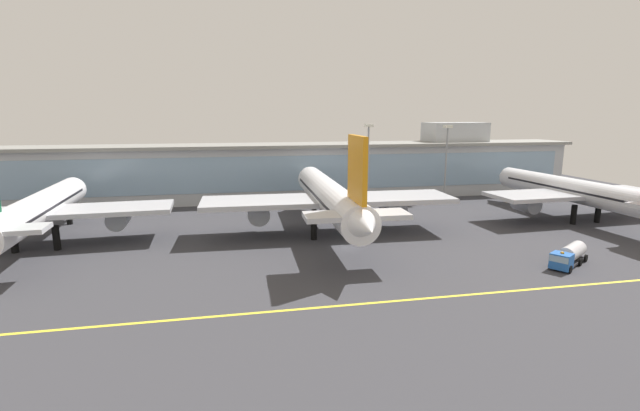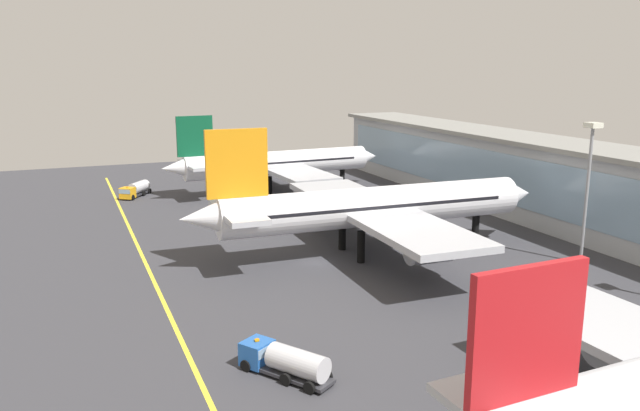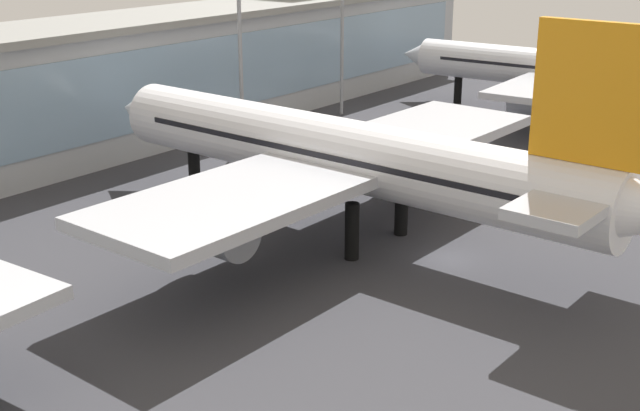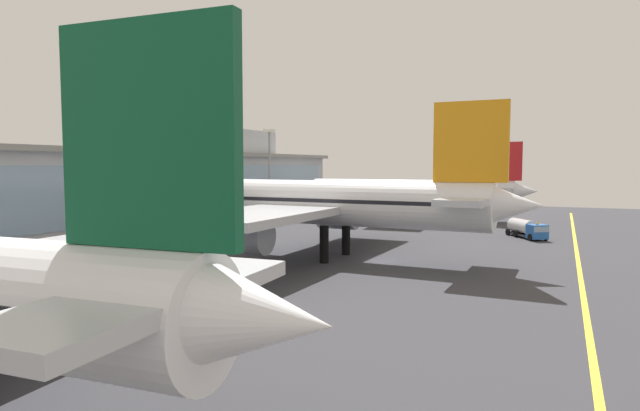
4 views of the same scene
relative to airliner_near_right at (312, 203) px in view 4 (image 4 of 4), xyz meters
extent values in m
plane|color=#38383D|center=(1.01, -9.15, -6.88)|extent=(204.32, 204.32, 0.00)
cube|color=yellow|center=(1.01, -31.15, -6.88)|extent=(163.46, 0.50, 0.01)
cube|color=#ADB2B7|center=(1.01, 37.14, -0.15)|extent=(145.95, 12.00, 13.47)
cube|color=#84A3BC|center=(1.01, 31.09, 0.53)|extent=(140.11, 0.20, 8.62)
cube|color=gray|center=(1.01, 37.14, 6.99)|extent=(148.95, 14.00, 0.80)
cube|color=#ADB2B7|center=(44.79, 39.14, 9.59)|extent=(16.00, 10.00, 6.00)
cone|color=white|center=(-47.58, -19.87, -0.18)|extent=(4.57, 5.77, 4.30)
cylinder|color=#999EA8|center=(-37.05, 4.27, -3.19)|extent=(3.80, 5.46, 3.54)
cube|color=#0C4C2D|center=(-47.79, -15.66, 6.01)|extent=(0.97, 7.35, 8.09)
cube|color=#B7BAC1|center=(-47.79, -15.66, 0.20)|extent=(13.60, 5.13, 0.65)
cylinder|color=black|center=(-3.47, -3.14, -4.63)|extent=(1.10, 1.10, 4.50)
cylinder|color=black|center=(3.28, -3.33, -4.63)|extent=(1.10, 1.10, 4.50)
cylinder|color=black|center=(0.50, 17.74, -4.63)|extent=(1.10, 1.10, 4.50)
cylinder|color=white|center=(0.01, 0.41, 0.15)|extent=(6.92, 45.77, 5.63)
cone|color=white|center=(0.71, 24.90, 0.15)|extent=(5.49, 5.21, 5.35)
cone|color=white|center=(-0.69, -24.36, 0.57)|extent=(4.96, 6.32, 4.78)
cube|color=#84A3BC|center=(0.61, 21.39, 1.14)|extent=(4.33, 4.06, 1.69)
cube|color=black|center=(0.01, 0.41, 0.57)|extent=(6.77, 38.47, 0.45)
cube|color=#B7BAC1|center=(0.01, 0.41, -0.55)|extent=(45.92, 12.24, 0.90)
cylinder|color=#999EA8|center=(-12.71, 2.42, -2.77)|extent=(4.11, 6.04, 3.94)
cylinder|color=#999EA8|center=(12.83, 1.69, -2.77)|extent=(4.11, 6.04, 3.94)
cube|color=orange|center=(-0.56, -19.65, 7.47)|extent=(0.91, 8.23, 9.00)
cube|color=#B7BAC1|center=(-0.56, -19.65, 1.00)|extent=(14.74, 5.43, 0.72)
cylinder|color=black|center=(49.70, -2.30, -4.92)|extent=(1.10, 1.10, 3.92)
cylinder|color=black|center=(55.58, -2.03, -4.92)|extent=(1.10, 1.10, 3.92)
cylinder|color=black|center=(51.75, 17.72, -4.92)|extent=(1.10, 1.10, 3.92)
cylinder|color=silver|center=(52.48, 1.29, -0.76)|extent=(6.83, 43.45, 4.90)
cone|color=silver|center=(51.45, 24.38, -0.76)|extent=(4.85, 4.61, 4.66)
cone|color=silver|center=(53.53, -22.04, -0.39)|extent=(4.40, 5.57, 4.17)
cube|color=#84A3BC|center=(51.59, 21.18, 0.10)|extent=(3.82, 3.59, 1.47)
cube|color=black|center=(52.48, 1.29, -0.39)|extent=(6.57, 36.53, 0.39)
cube|color=#B7BAC1|center=(52.48, 1.29, -1.37)|extent=(37.28, 12.02, 0.78)
cylinder|color=#999EA8|center=(42.11, 2.39, -3.31)|extent=(3.68, 5.77, 3.43)
cylinder|color=#999EA8|center=(62.72, 3.31, -3.31)|extent=(3.68, 5.77, 3.43)
cube|color=red|center=(53.34, -17.73, 5.61)|extent=(0.94, 7.81, 7.84)
cube|color=#B7BAC1|center=(53.34, -17.73, -0.02)|extent=(11.99, 5.28, 0.63)
cylinder|color=black|center=(28.21, -26.97, -6.33)|extent=(1.09, 0.85, 1.10)
cylinder|color=black|center=(26.80, -24.79, -6.33)|extent=(1.09, 0.85, 1.10)
cylinder|color=black|center=(31.99, -24.52, -6.33)|extent=(1.09, 0.85, 1.10)
cylinder|color=black|center=(30.58, -22.34, -6.33)|extent=(1.09, 0.85, 1.10)
cylinder|color=black|center=(34.11, -23.16, -6.33)|extent=(1.09, 0.85, 1.10)
cylinder|color=black|center=(32.70, -20.97, -6.33)|extent=(1.09, 0.85, 1.10)
cube|color=#2D2D33|center=(31.14, -23.53, -6.43)|extent=(7.62, 6.07, 0.30)
cube|color=#235BB2|center=(27.73, -25.73, -5.48)|extent=(3.38, 3.45, 2.20)
cube|color=#84A3BC|center=(27.73, -25.73, -5.00)|extent=(3.40, 3.42, 0.88)
cylinder|color=silver|center=(31.59, -23.24, -5.13)|extent=(5.93, 4.96, 2.30)
cube|color=orange|center=(27.73, -25.73, -4.26)|extent=(0.30, 0.40, 0.20)
cylinder|color=gray|center=(36.17, 26.53, 2.31)|extent=(0.44, 0.44, 18.38)
cube|color=silver|center=(36.17, 26.53, 11.84)|extent=(1.80, 1.80, 0.70)
cylinder|color=gray|center=(15.06, 24.88, 2.49)|extent=(0.44, 0.44, 18.75)
cube|color=silver|center=(15.06, 24.88, 12.21)|extent=(1.80, 1.80, 0.70)
camera|label=1|loc=(-17.48, -77.81, 14.65)|focal=25.11mm
camera|label=2|loc=(78.99, -40.67, 20.10)|focal=35.50mm
camera|label=3|loc=(-52.35, -37.33, 18.08)|focal=47.19mm
camera|label=4|loc=(-63.10, -29.17, 4.96)|focal=30.66mm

